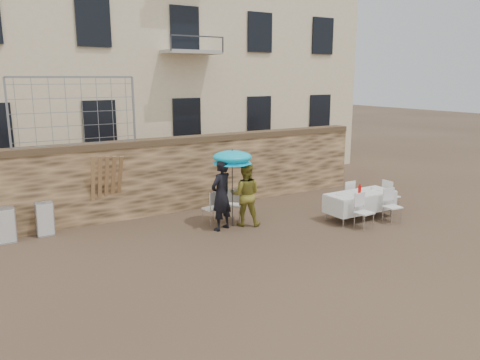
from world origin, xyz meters
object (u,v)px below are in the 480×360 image
woman_dress (245,194)px  table_chair_front_left (364,212)px  man_suit (221,195)px  chair_stack_left (5,223)px  chair_stack_right (44,218)px  umbrella (232,159)px  table_chair_front_right (393,206)px  couple_chair_right (234,204)px  soda_bottle (360,190)px  table_chair_back (345,196)px  couple_chair_left (212,207)px  table_chair_side (391,195)px  banquet_table (360,194)px

woman_dress → table_chair_front_left: 3.22m
table_chair_front_left → man_suit: bearing=145.3°
chair_stack_left → chair_stack_right: bearing=0.0°
table_chair_front_left → umbrella: bearing=140.6°
chair_stack_left → table_chair_front_right: bearing=-22.8°
couple_chair_right → table_chair_front_left: size_ratio=1.00×
soda_bottle → table_chair_front_left: 0.84m
table_chair_back → chair_stack_right: table_chair_back is taller
couple_chair_left → chair_stack_right: couple_chair_left is taller
man_suit → soda_bottle: man_suit is taller
table_chair_side → chair_stack_left: (-10.30, 3.10, -0.02)m
man_suit → table_chair_front_left: man_suit is taller
couple_chair_left → table_chair_front_right: size_ratio=1.00×
banquet_table → chair_stack_left: chair_stack_left is taller
woman_dress → umbrella: (-0.35, 0.10, 0.99)m
soda_bottle → table_chair_front_right: bearing=-40.6°
table_chair_front_right → table_chair_back: 1.58m
man_suit → table_chair_front_left: 3.85m
couple_chair_right → table_chair_front_left: 3.60m
couple_chair_left → table_chair_back: size_ratio=1.00×
woman_dress → chair_stack_left: 6.12m
couple_chair_left → umbrella: bearing=121.6°
man_suit → table_chair_side: 5.43m
umbrella → table_chair_side: 5.22m
couple_chair_right → table_chair_front_left: bearing=171.4°
couple_chair_left → banquet_table: couple_chair_left is taller
soda_bottle → table_chair_front_right: size_ratio=0.27×
woman_dress → table_chair_front_right: (3.64, -1.94, -0.39)m
table_chair_front_right → chair_stack_left: bearing=161.6°
table_chair_back → soda_bottle: bearing=67.6°
table_chair_front_right → chair_stack_right: 9.38m
table_chair_front_left → banquet_table: bearing=47.2°
woman_dress → table_chair_front_left: woman_dress is taller
man_suit → soda_bottle: size_ratio=7.35×
man_suit → umbrella: size_ratio=0.97×
table_chair_back → man_suit: bearing=-5.0°
couple_chair_right → table_chair_front_left: same height
man_suit → chair_stack_right: 4.60m
table_chair_front_left → table_chair_back: bearing=58.6°
woman_dress → couple_chair_left: (-0.75, 0.55, -0.39)m
table_chair_back → umbrella: bearing=-7.2°
soda_bottle → table_chair_back: size_ratio=0.27×
umbrella → chair_stack_left: size_ratio=2.14×
man_suit → woman_dress: man_suit is taller
woman_dress → table_chair_back: bearing=-153.6°
table_chair_back → couple_chair_right: bearing=-15.1°
woman_dress → table_chair_front_right: size_ratio=1.81×
soda_bottle → woman_dress: bearing=155.5°
couple_chair_right → chair_stack_right: 5.03m
table_chair_back → chair_stack_right: bearing=-15.9°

